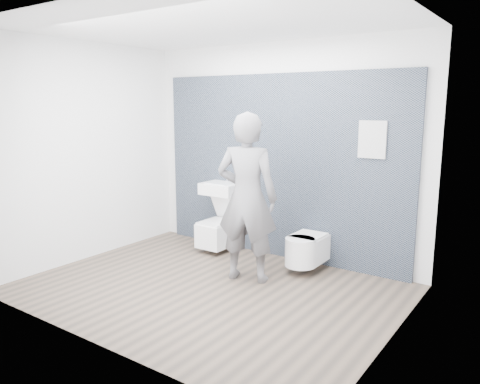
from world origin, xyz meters
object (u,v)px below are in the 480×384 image
Objects in this scene: toilet_rounded at (305,250)px; toilet_square at (218,232)px; visitor at (247,198)px; washbasin at (221,188)px.

toilet_square is at bearing 178.17° from toilet_rounded.
washbasin is at bearing -54.99° from visitor.
toilet_rounded is 1.03m from visitor.
toilet_rounded is at bearing -5.22° from washbasin.
washbasin is 1.50m from toilet_rounded.
toilet_square is 0.38× the size of visitor.
toilet_square is 1.35m from visitor.
washbasin is at bearing 174.78° from toilet_rounded.
toilet_square is at bearing -90.00° from washbasin.
washbasin is 1.20m from visitor.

